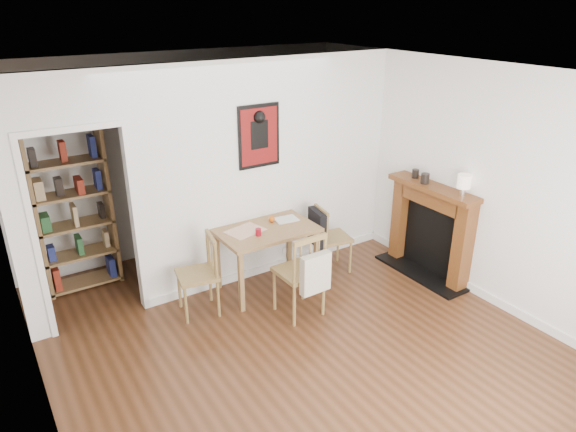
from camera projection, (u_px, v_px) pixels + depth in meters
ground at (294, 338)px, 5.20m from camera, size 5.20×5.20×0.00m
room_shell at (236, 179)px, 5.78m from camera, size 5.20×5.20×5.20m
dining_table at (267, 236)px, 5.87m from camera, size 1.12×0.71×0.76m
chair_left at (197, 276)px, 5.47m from camera, size 0.52×0.52×0.90m
chair_right at (331, 237)px, 6.35m from camera, size 0.55×0.50×0.86m
chair_front at (300, 272)px, 5.43m from camera, size 0.50×0.57×0.98m
bookshelf at (73, 210)px, 5.81m from camera, size 0.83×0.33×1.96m
fireplace at (431, 227)px, 6.23m from camera, size 0.45×1.25×1.16m
red_glass at (258, 232)px, 5.65m from camera, size 0.06×0.06×0.08m
orange_fruit at (272, 219)px, 5.99m from camera, size 0.07×0.07×0.07m
placemat at (245, 231)px, 5.77m from camera, size 0.46×0.39×0.00m
notebook at (286, 219)px, 6.06m from camera, size 0.29×0.23×0.01m
mantel_lamp at (464, 183)px, 5.64m from camera, size 0.15×0.15×0.24m
ceramic_jar_a at (425, 178)px, 6.04m from camera, size 0.10×0.10×0.12m
ceramic_jar_b at (415, 174)px, 6.23m from camera, size 0.09×0.09×0.11m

